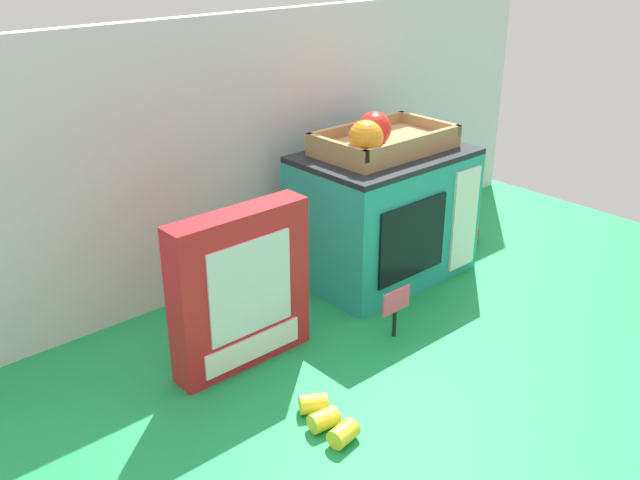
% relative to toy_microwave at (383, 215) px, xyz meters
% --- Properties ---
extents(ground_plane, '(1.70, 1.70, 0.00)m').
position_rel_toy_microwave_xyz_m(ground_plane, '(-0.12, -0.06, -0.14)').
color(ground_plane, '#198C47').
rests_on(ground_plane, ground).
extents(display_back_panel, '(1.61, 0.03, 0.57)m').
position_rel_toy_microwave_xyz_m(display_back_panel, '(-0.12, 0.21, 0.14)').
color(display_back_panel, silver).
rests_on(display_back_panel, ground).
extents(toy_microwave, '(0.37, 0.25, 0.28)m').
position_rel_toy_microwave_xyz_m(toy_microwave, '(0.00, 0.00, 0.00)').
color(toy_microwave, teal).
rests_on(toy_microwave, ground).
extents(food_groups_crate, '(0.29, 0.18, 0.09)m').
position_rel_toy_microwave_xyz_m(food_groups_crate, '(-0.02, 0.00, 0.17)').
color(food_groups_crate, '#A37F51').
rests_on(food_groups_crate, toy_microwave).
extents(cookie_set_box, '(0.26, 0.06, 0.29)m').
position_rel_toy_microwave_xyz_m(cookie_set_box, '(-0.44, -0.08, 0.00)').
color(cookie_set_box, red).
rests_on(cookie_set_box, ground).
extents(price_sign, '(0.07, 0.01, 0.10)m').
position_rel_toy_microwave_xyz_m(price_sign, '(-0.18, -0.21, -0.08)').
color(price_sign, black).
rests_on(price_sign, ground).
extents(loose_toy_banana, '(0.07, 0.13, 0.03)m').
position_rel_toy_microwave_xyz_m(loose_toy_banana, '(-0.46, -0.32, -0.13)').
color(loose_toy_banana, yellow).
rests_on(loose_toy_banana, ground).
extents(loose_toy_apple, '(0.06, 0.06, 0.06)m').
position_rel_toy_microwave_xyz_m(loose_toy_apple, '(0.28, -0.02, -0.11)').
color(loose_toy_apple, red).
rests_on(loose_toy_apple, ground).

